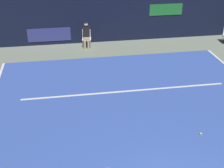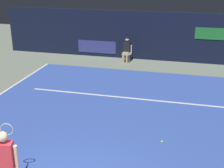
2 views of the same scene
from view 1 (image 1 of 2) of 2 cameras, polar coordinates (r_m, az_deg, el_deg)
The scene contains 6 objects.
ground_plane at distance 10.39m, azimuth 4.63°, elevation -6.36°, with size 31.84×31.84×0.00m, color gray.
court_surface at distance 10.39m, azimuth 4.63°, elevation -6.33°, with size 10.01×10.75×0.01m, color #3856B2.
line_service at distance 11.94m, azimuth 2.52°, elevation -1.33°, with size 7.81×0.10×0.01m, color white.
back_wall at distance 16.75m, azimuth -1.49°, elevation 12.07°, with size 16.52×0.33×2.60m.
line_judge_on_chair at distance 16.00m, azimuth -4.68°, elevation 8.93°, with size 0.48×0.56×1.32m.
tennis_ball at distance 10.00m, azimuth 15.87°, elevation -8.69°, with size 0.07×0.07×0.07m, color #CCE033.
Camera 1 is at (-2.23, -3.96, 5.80)m, focal length 50.20 mm.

